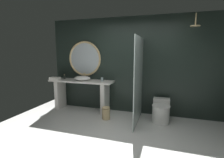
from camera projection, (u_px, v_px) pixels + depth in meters
ground_plane at (112, 146)px, 3.06m from camera, size 5.76×5.76×0.00m
back_wall_panel at (133, 66)px, 4.64m from camera, size 4.80×0.10×2.60m
vanity_counter at (82, 91)px, 4.87m from camera, size 1.85×0.51×0.88m
vessel_sink at (82, 78)px, 4.79m from camera, size 0.47×0.39×0.20m
tumbler_cup at (102, 79)px, 4.65m from camera, size 0.07×0.07×0.11m
soap_dispenser at (64, 77)px, 5.03m from camera, size 0.05×0.05×0.14m
round_wall_mirror at (85, 59)px, 4.95m from camera, size 1.01×0.06×1.01m
shower_glass_panel at (139, 81)px, 3.98m from camera, size 0.02×1.22×2.03m
rain_shower_head at (195, 25)px, 3.65m from camera, size 0.20×0.20×0.28m
toilet at (161, 111)px, 4.12m from camera, size 0.43×0.63×0.53m
waste_bin at (106, 113)px, 4.29m from camera, size 0.20×0.20×0.33m
folded_hand_towel at (55, 78)px, 4.90m from camera, size 0.29×0.23×0.07m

